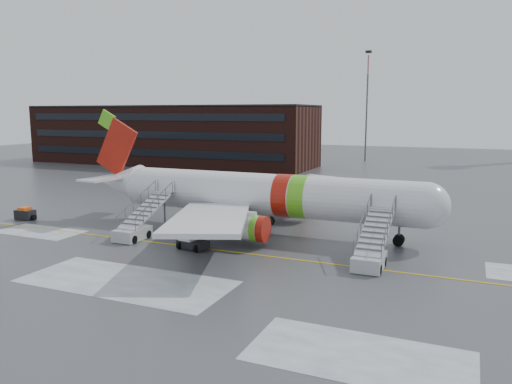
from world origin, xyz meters
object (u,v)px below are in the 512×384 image
at_px(airstair_aft, 137,226).
at_px(baggage_tractor, 25,214).
at_px(airliner, 255,194).
at_px(airstair_fwd, 371,251).
at_px(pushback_tug, 191,241).

xyz_separation_m(airstair_aft, baggage_tractor, (-15.21, 1.64, -0.52)).
relative_size(airliner, airstair_fwd, 4.55).
height_order(airliner, pushback_tug, airliner).
distance_m(airliner, baggage_tractor, 24.26).
relative_size(pushback_tug, baggage_tractor, 1.05).
height_order(airstair_aft, pushback_tug, airstair_aft).
bearing_deg(airstair_fwd, airliner, 151.21).
distance_m(airstair_fwd, baggage_tractor, 35.52).
bearing_deg(airstair_aft, pushback_tug, -10.93).
bearing_deg(airliner, airstair_fwd, -28.79).
distance_m(airstair_aft, baggage_tractor, 15.30).
height_order(airstair_aft, baggage_tractor, airstair_aft).
bearing_deg(baggage_tractor, airliner, 11.74).
distance_m(airstair_fwd, pushback_tug, 14.19).
xyz_separation_m(airliner, airstair_aft, (-8.38, -6.54, -2.35)).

